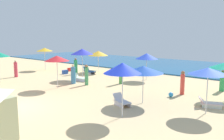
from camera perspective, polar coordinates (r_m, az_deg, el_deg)
ground_plane at (r=14.77m, az=-23.34°, el=-8.39°), size 60.00×60.00×0.00m
ocean at (r=32.25m, az=15.51°, el=0.98°), size 60.00×14.10×0.12m
umbrella_0 at (r=18.60m, az=-13.14°, el=2.74°), size 1.90×1.90×2.53m
umbrella_1 at (r=21.70m, az=8.34°, el=3.30°), size 2.04×2.04×2.44m
umbrella_3 at (r=25.96m, az=-3.35°, el=4.04°), size 2.17×2.17×2.36m
lounge_chair_3_0 at (r=25.40m, az=-5.57°, el=-0.26°), size 1.56×0.89×0.72m
lounge_chair_3_1 at (r=26.09m, az=-5.52°, el=-0.06°), size 1.57×0.82×0.67m
umbrella_4 at (r=14.25m, az=7.53°, el=0.14°), size 2.40×2.40×2.28m
lounge_chair_4_0 at (r=13.97m, az=2.30°, el=-7.53°), size 1.39×1.02×0.65m
umbrella_5 at (r=11.59m, az=2.55°, el=0.45°), size 1.89×1.89×2.76m
umbrella_7 at (r=28.93m, az=-15.93°, el=4.75°), size 1.87×1.87×2.58m
umbrella_8 at (r=13.14m, az=22.17°, el=-0.25°), size 2.01×2.01×2.44m
lounge_chair_8_0 at (r=14.76m, az=22.48°, el=-7.41°), size 1.42×1.05×0.58m
umbrella_9 at (r=22.22m, az=-7.21°, el=4.42°), size 2.12×2.12×2.82m
lounge_chair_9_0 at (r=21.36m, az=-7.58°, el=-1.96°), size 1.43×0.87×0.69m
beachgoer_0 at (r=17.11m, az=16.61°, el=-3.01°), size 0.32×0.32×1.66m
beachgoer_1 at (r=20.26m, az=-9.33°, el=-1.17°), size 0.53×0.53×1.63m
beachgoer_2 at (r=19.14m, az=25.04°, el=-2.41°), size 0.38×0.38×1.64m
beachgoer_3 at (r=19.53m, az=-6.16°, el=-1.27°), size 0.41×0.41×1.70m
beachgoer_4 at (r=25.05m, az=-8.72°, el=0.77°), size 0.42×0.42×1.70m
beachgoer_5 at (r=24.97m, az=-22.16°, el=0.17°), size 0.38×0.38×1.65m
beachgoer_6 at (r=19.96m, az=2.20°, el=-1.05°), size 0.44×0.44×1.72m
beach_ball_0 at (r=16.32m, az=13.99°, el=-5.78°), size 0.32×0.32×0.32m
cooler_box_1 at (r=27.34m, az=-10.15°, el=0.11°), size 0.35×0.49×0.37m
cooler_box_2 at (r=25.44m, az=-11.24°, el=-0.48°), size 0.34×0.60×0.43m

